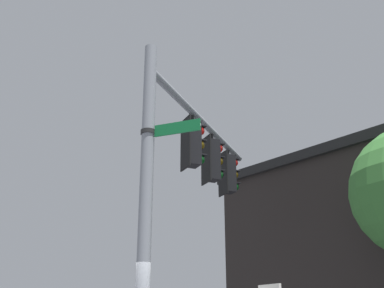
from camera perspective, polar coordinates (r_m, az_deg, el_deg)
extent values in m
cylinder|color=gray|center=(8.12, -5.76, -8.54)|extent=(0.24, 0.24, 6.63)
cylinder|color=gray|center=(11.52, 1.56, 2.44)|extent=(4.20, 4.34, 0.17)
cylinder|color=black|center=(10.77, 0.06, 3.08)|extent=(0.08, 0.08, 0.18)
cube|color=black|center=(10.55, 0.06, 0.00)|extent=(0.36, 0.30, 1.05)
sphere|color=red|center=(10.74, 0.98, 1.62)|extent=(0.22, 0.22, 0.22)
cube|color=black|center=(10.79, 1.08, 2.09)|extent=(0.24, 0.20, 0.03)
sphere|color=brown|center=(10.62, 0.99, -0.14)|extent=(0.22, 0.22, 0.22)
cube|color=black|center=(10.66, 1.09, 0.35)|extent=(0.24, 0.20, 0.03)
sphere|color=#0F4C19|center=(10.50, 1.00, -1.93)|extent=(0.22, 0.22, 0.22)
cube|color=black|center=(10.54, 1.10, -1.43)|extent=(0.24, 0.20, 0.03)
cube|color=black|center=(10.48, -0.79, 0.13)|extent=(0.54, 0.03, 1.22)
cylinder|color=black|center=(11.91, 2.46, 0.78)|extent=(0.08, 0.08, 0.18)
cube|color=black|center=(11.70, 2.50, -2.04)|extent=(0.36, 0.30, 1.05)
sphere|color=red|center=(11.89, 3.30, -0.55)|extent=(0.22, 0.22, 0.22)
cube|color=black|center=(11.94, 3.37, -0.11)|extent=(0.24, 0.20, 0.03)
sphere|color=brown|center=(11.78, 3.33, -2.15)|extent=(0.22, 0.22, 0.22)
cube|color=black|center=(11.82, 3.41, -1.70)|extent=(0.24, 0.20, 0.03)
sphere|color=#0F4C19|center=(11.68, 3.36, -3.78)|extent=(0.22, 0.22, 0.22)
cube|color=black|center=(11.72, 3.44, -3.33)|extent=(0.24, 0.20, 0.03)
cube|color=black|center=(11.63, 1.75, -1.93)|extent=(0.54, 0.03, 1.22)
cylinder|color=black|center=(13.07, 4.43, -1.12)|extent=(0.08, 0.08, 0.18)
cube|color=black|center=(12.89, 4.51, -3.70)|extent=(0.36, 0.30, 1.05)
sphere|color=red|center=(13.07, 5.20, -2.32)|extent=(0.22, 0.22, 0.22)
cube|color=black|center=(13.11, 5.26, -1.92)|extent=(0.24, 0.20, 0.03)
sphere|color=brown|center=(12.97, 5.25, -3.79)|extent=(0.22, 0.22, 0.22)
cube|color=black|center=(13.01, 5.31, -3.38)|extent=(0.24, 0.20, 0.03)
sphere|color=#0F4C19|center=(12.88, 5.29, -5.29)|extent=(0.22, 0.22, 0.22)
cube|color=black|center=(12.91, 5.36, -4.87)|extent=(0.24, 0.20, 0.03)
cube|color=black|center=(12.81, 3.83, -3.62)|extent=(0.54, 0.03, 1.22)
cube|color=#147238|center=(8.31, -1.84, 1.99)|extent=(0.66, 0.64, 0.22)
cube|color=white|center=(8.32, -1.76, 1.98)|extent=(0.65, 0.62, 0.04)
cylinder|color=#262626|center=(8.55, -5.42, 1.42)|extent=(0.28, 0.28, 0.08)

